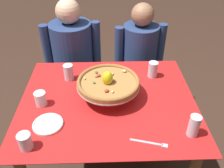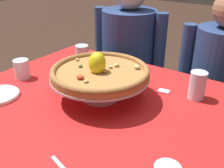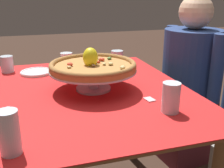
% 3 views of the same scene
% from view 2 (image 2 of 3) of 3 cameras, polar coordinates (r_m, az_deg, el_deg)
% --- Properties ---
extents(dining_table, '(1.15, 0.97, 0.74)m').
position_cam_2_polar(dining_table, '(1.16, -3.68, -8.08)').
color(dining_table, olive).
rests_on(dining_table, ground).
extents(pizza_stand, '(0.41, 0.41, 0.10)m').
position_cam_2_polar(pizza_stand, '(1.09, -2.61, 0.65)').
color(pizza_stand, '#B7B7C1').
rests_on(pizza_stand, dining_table).
extents(pizza, '(0.41, 0.41, 0.10)m').
position_cam_2_polar(pizza, '(1.07, -2.68, 2.83)').
color(pizza, '#AD753D').
rests_on(pizza, pizza_stand).
extents(water_glass_back_left, '(0.07, 0.07, 0.12)m').
position_cam_2_polar(water_glass_back_left, '(1.42, -6.52, 5.77)').
color(water_glass_back_left, silver).
rests_on(water_glass_back_left, dining_table).
extents(water_glass_side_left, '(0.07, 0.07, 0.09)m').
position_cam_2_polar(water_glass_side_left, '(1.35, -19.06, 2.94)').
color(water_glass_side_left, white).
rests_on(water_glass_side_left, dining_table).
extents(water_glass_back_right, '(0.07, 0.07, 0.12)m').
position_cam_2_polar(water_glass_back_right, '(1.15, 18.09, -0.62)').
color(water_glass_back_right, silver).
rests_on(water_glass_back_right, dining_table).
extents(sugar_packet, '(0.05, 0.04, 0.00)m').
position_cam_2_polar(sugar_packet, '(1.19, 11.25, -1.52)').
color(sugar_packet, beige).
rests_on(sugar_packet, dining_table).
extents(diner_left, '(0.53, 0.42, 1.17)m').
position_cam_2_polar(diner_left, '(1.91, 3.52, 4.72)').
color(diner_left, maroon).
rests_on(diner_left, ground).
extents(diner_right, '(0.48, 0.36, 1.13)m').
position_cam_2_polar(diner_right, '(1.71, 21.68, -1.64)').
color(diner_right, gray).
rests_on(diner_right, ground).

